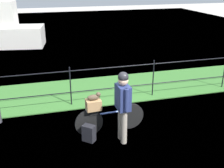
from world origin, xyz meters
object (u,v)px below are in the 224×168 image
object	(u,v)px
bicycle_main	(110,119)
terrier_dog	(94,97)
wooden_crate	(93,105)
backpack_on_paving	(89,133)
cyclist_person	(123,101)

from	to	relation	value
bicycle_main	terrier_dog	size ratio (longest dim) A/B	5.42
wooden_crate	terrier_dog	distance (m)	0.20
wooden_crate	backpack_on_paving	distance (m)	0.66
terrier_dog	cyclist_person	world-z (taller)	cyclist_person
terrier_dog	bicycle_main	bearing A→B (deg)	2.54
wooden_crate	cyclist_person	xyz separation A→B (m)	(0.57, -0.42, 0.21)
bicycle_main	backpack_on_paving	world-z (taller)	bicycle_main
cyclist_person	backpack_on_paving	world-z (taller)	cyclist_person
cyclist_person	terrier_dog	bearing A→B (deg)	142.23
bicycle_main	wooden_crate	distance (m)	0.58
bicycle_main	cyclist_person	bearing A→B (deg)	-66.95
backpack_on_paving	terrier_dog	bearing A→B (deg)	92.34
wooden_crate	backpack_on_paving	bearing A→B (deg)	-125.88
wooden_crate	cyclist_person	bearing A→B (deg)	-36.48
bicycle_main	wooden_crate	bearing A→B (deg)	-177.46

